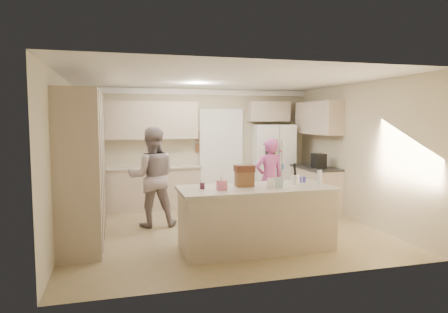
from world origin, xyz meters
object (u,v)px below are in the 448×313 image
object	(u,v)px
utensil_crock	(295,180)
dollhouse_body	(244,179)
refrigerator	(273,163)
teen_girl	(269,179)
tissue_box	(222,185)
island_base	(256,219)
teen_boy	(152,177)
coffee_maker	(319,161)

from	to	relation	value
utensil_crock	dollhouse_body	world-z (taller)	dollhouse_body
utensil_crock	dollhouse_body	size ratio (longest dim) A/B	0.58
refrigerator	teen_girl	bearing A→B (deg)	-106.29
utensil_crock	refrigerator	bearing A→B (deg)	73.94
refrigerator	tissue_box	bearing A→B (deg)	-114.81
utensil_crock	dollhouse_body	distance (m)	0.80
island_base	teen_boy	xyz separation A→B (m)	(-1.37, 1.68, 0.45)
utensil_crock	teen_boy	distance (m)	2.60
coffee_maker	utensil_crock	size ratio (longest dim) A/B	2.00
refrigerator	dollhouse_body	bearing A→B (deg)	-111.03
refrigerator	tissue_box	world-z (taller)	refrigerator
teen_girl	teen_boy	bearing A→B (deg)	-7.67
utensil_crock	teen_boy	size ratio (longest dim) A/B	0.08
island_base	teen_girl	world-z (taller)	teen_girl
tissue_box	teen_boy	xyz separation A→B (m)	(-0.82, 1.78, -0.10)
tissue_box	teen_girl	xyz separation A→B (m)	(1.36, 1.63, -0.21)
teen_boy	teen_girl	distance (m)	2.20
island_base	teen_boy	distance (m)	2.22
island_base	teen_girl	distance (m)	1.77
dollhouse_body	tissue_box	bearing A→B (deg)	-153.43
teen_girl	dollhouse_body	bearing A→B (deg)	52.19
coffee_maker	island_base	bearing A→B (deg)	-137.17
teen_boy	island_base	bearing A→B (deg)	131.87
refrigerator	teen_girl	size ratio (longest dim) A/B	1.14
dollhouse_body	teen_girl	distance (m)	1.75
coffee_maker	island_base	world-z (taller)	coffee_maker
island_base	tissue_box	world-z (taller)	tissue_box
tissue_box	teen_boy	bearing A→B (deg)	114.85
coffee_maker	dollhouse_body	size ratio (longest dim) A/B	1.15
island_base	utensil_crock	bearing A→B (deg)	4.40
teen_boy	teen_girl	xyz separation A→B (m)	(2.19, -0.15, -0.11)
island_base	tissue_box	bearing A→B (deg)	-169.70
island_base	teen_boy	size ratio (longest dim) A/B	1.23
tissue_box	dollhouse_body	distance (m)	0.45
teen_boy	dollhouse_body	bearing A→B (deg)	130.36
coffee_maker	tissue_box	size ratio (longest dim) A/B	2.14
tissue_box	dollhouse_body	world-z (taller)	dollhouse_body
coffee_maker	teen_girl	world-z (taller)	teen_girl
tissue_box	teen_boy	size ratio (longest dim) A/B	0.08
coffee_maker	teen_girl	distance (m)	1.32
island_base	tissue_box	xyz separation A→B (m)	(-0.55, -0.10, 0.56)
utensil_crock	tissue_box	size ratio (longest dim) A/B	1.07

